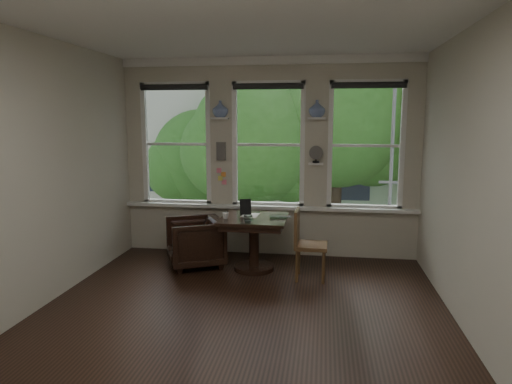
% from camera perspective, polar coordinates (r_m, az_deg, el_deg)
% --- Properties ---
extents(ground, '(4.50, 4.50, 0.00)m').
position_cam_1_polar(ground, '(5.20, -1.64, -14.59)').
color(ground, black).
rests_on(ground, ground).
extents(ceiling, '(4.50, 4.50, 0.00)m').
position_cam_1_polar(ceiling, '(4.85, -1.81, 19.95)').
color(ceiling, silver).
rests_on(ceiling, ground).
extents(wall_back, '(4.50, 0.00, 4.50)m').
position_cam_1_polar(wall_back, '(7.01, 1.57, 4.28)').
color(wall_back, '#BAB39F').
rests_on(wall_back, ground).
extents(wall_front, '(4.50, 0.00, 4.50)m').
position_cam_1_polar(wall_front, '(2.64, -10.46, -3.88)').
color(wall_front, '#BAB39F').
rests_on(wall_front, ground).
extents(wall_left, '(0.00, 4.50, 4.50)m').
position_cam_1_polar(wall_left, '(5.65, -24.82, 2.29)').
color(wall_left, '#BAB39F').
rests_on(wall_left, ground).
extents(wall_right, '(0.00, 4.50, 4.50)m').
position_cam_1_polar(wall_right, '(4.92, 25.02, 1.39)').
color(wall_right, '#BAB39F').
rests_on(wall_right, ground).
extents(window_left, '(1.10, 0.12, 1.90)m').
position_cam_1_polar(window_left, '(7.31, -9.83, 5.93)').
color(window_left, white).
rests_on(window_left, ground).
extents(window_center, '(1.10, 0.12, 1.90)m').
position_cam_1_polar(window_center, '(7.00, 1.58, 5.92)').
color(window_center, white).
rests_on(window_center, ground).
extents(window_right, '(1.10, 0.12, 1.90)m').
position_cam_1_polar(window_right, '(6.97, 13.55, 5.66)').
color(window_right, white).
rests_on(window_right, ground).
extents(shelf_left, '(0.26, 0.16, 0.03)m').
position_cam_1_polar(shelf_left, '(7.01, -4.48, 9.17)').
color(shelf_left, white).
rests_on(shelf_left, ground).
extents(shelf_right, '(0.26, 0.16, 0.03)m').
position_cam_1_polar(shelf_right, '(6.83, 7.61, 9.12)').
color(shelf_right, white).
rests_on(shelf_right, ground).
extents(intercom, '(0.14, 0.06, 0.28)m').
position_cam_1_polar(intercom, '(7.06, -4.37, 5.11)').
color(intercom, '#59544F').
rests_on(intercom, ground).
extents(sticky_notes, '(0.16, 0.01, 0.24)m').
position_cam_1_polar(sticky_notes, '(7.10, -4.33, 2.29)').
color(sticky_notes, pink).
rests_on(sticky_notes, ground).
extents(desk_fan, '(0.20, 0.20, 0.24)m').
position_cam_1_polar(desk_fan, '(6.84, 7.51, 4.34)').
color(desk_fan, '#59544F').
rests_on(desk_fan, ground).
extents(vase_left, '(0.24, 0.24, 0.25)m').
position_cam_1_polar(vase_left, '(7.01, -4.49, 10.31)').
color(vase_left, silver).
rests_on(vase_left, shelf_left).
extents(vase_right, '(0.24, 0.24, 0.25)m').
position_cam_1_polar(vase_right, '(6.84, 7.63, 10.29)').
color(vase_right, silver).
rests_on(vase_right, shelf_right).
extents(table, '(0.90, 0.90, 0.75)m').
position_cam_1_polar(table, '(6.38, -0.25, -6.47)').
color(table, black).
rests_on(table, ground).
extents(armchair_left, '(1.02, 1.01, 0.70)m').
position_cam_1_polar(armchair_left, '(6.61, -7.61, -6.23)').
color(armchair_left, black).
rests_on(armchair_left, ground).
extents(cushion_red, '(0.45, 0.45, 0.06)m').
position_cam_1_polar(cushion_red, '(6.59, -7.63, -5.38)').
color(cushion_red, maroon).
rests_on(cushion_red, armchair_left).
extents(side_chair_right, '(0.43, 0.43, 0.92)m').
position_cam_1_polar(side_chair_right, '(6.04, 6.91, -6.59)').
color(side_chair_right, '#482F1A').
rests_on(side_chair_right, ground).
extents(laptop, '(0.31, 0.21, 0.02)m').
position_cam_1_polar(laptop, '(6.20, 3.07, -3.26)').
color(laptop, black).
rests_on(laptop, table).
extents(mug, '(0.10, 0.10, 0.08)m').
position_cam_1_polar(mug, '(6.21, -3.84, -2.97)').
color(mug, white).
rests_on(mug, table).
extents(drinking_glass, '(0.15, 0.15, 0.10)m').
position_cam_1_polar(drinking_glass, '(5.97, -0.99, -3.38)').
color(drinking_glass, white).
rests_on(drinking_glass, table).
extents(tablet, '(0.18, 0.12, 0.22)m').
position_cam_1_polar(tablet, '(6.46, -1.33, -1.86)').
color(tablet, black).
rests_on(tablet, table).
extents(papers, '(0.24, 0.31, 0.00)m').
position_cam_1_polar(papers, '(6.42, -0.73, -2.91)').
color(papers, silver).
rests_on(papers, table).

